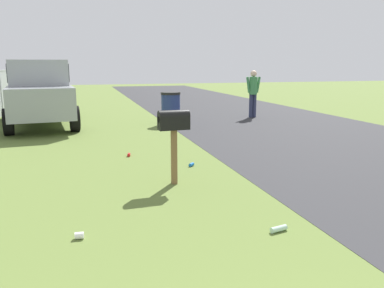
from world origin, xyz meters
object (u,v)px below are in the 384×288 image
mailbox (174,125)px  pickup_truck (40,91)px  trash_bin (171,108)px  pedestrian (253,90)px

mailbox → pickup_truck: size_ratio=0.22×
mailbox → pickup_truck: pickup_truck is taller
trash_bin → pedestrian: bearing=-75.5°
pickup_truck → pedestrian: (-0.04, -7.45, -0.09)m
pickup_truck → trash_bin: bearing=71.8°
pickup_truck → pedestrian: bearing=83.9°
trash_bin → pickup_truck: bearing=77.6°
pickup_truck → trash_bin: pickup_truck is taller
pickup_truck → pedestrian: pickup_truck is taller
pickup_truck → trash_bin: (-0.90, -4.11, -0.57)m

